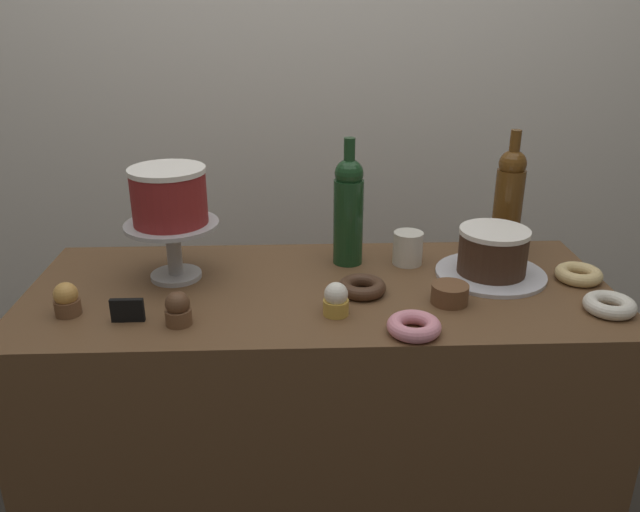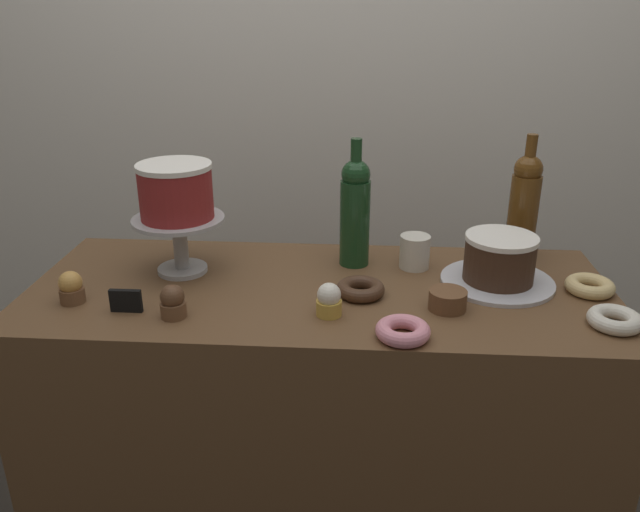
{
  "view_description": "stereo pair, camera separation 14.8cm",
  "coord_description": "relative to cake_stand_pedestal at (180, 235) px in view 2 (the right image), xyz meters",
  "views": [
    {
      "loc": [
        -0.05,
        -1.37,
        1.54
      ],
      "look_at": [
        0.0,
        0.0,
        0.98
      ],
      "focal_mm": 35.7,
      "sensor_mm": 36.0,
      "label": 1
    },
    {
      "loc": [
        0.09,
        -1.37,
        1.54
      ],
      "look_at": [
        0.0,
        0.0,
        0.98
      ],
      "focal_mm": 35.7,
      "sensor_mm": 36.0,
      "label": 2
    }
  ],
  "objects": [
    {
      "name": "chocolate_round_cake",
      "position": [
        0.78,
        -0.02,
        -0.03
      ],
      "size": [
        0.17,
        0.17,
        0.11
      ],
      "color": "#3D2619",
      "rests_on": "silver_serving_platter"
    },
    {
      "name": "price_sign_chalkboard",
      "position": [
        -0.06,
        -0.22,
        -0.07
      ],
      "size": [
        0.07,
        0.01,
        0.05
      ],
      "color": "black",
      "rests_on": "display_counter"
    },
    {
      "name": "cupcake_vanilla",
      "position": [
        0.38,
        -0.21,
        -0.06
      ],
      "size": [
        0.06,
        0.06,
        0.07
      ],
      "color": "gold",
      "rests_on": "display_counter"
    },
    {
      "name": "cupcake_caramel",
      "position": [
        -0.2,
        -0.19,
        -0.06
      ],
      "size": [
        0.06,
        0.06,
        0.07
      ],
      "color": "brown",
      "rests_on": "display_counter"
    },
    {
      "name": "donut_glazed",
      "position": [
        0.98,
        -0.05,
        -0.08
      ],
      "size": [
        0.11,
        0.11,
        0.03
      ],
      "color": "#E0C17F",
      "rests_on": "display_counter"
    },
    {
      "name": "silver_serving_platter",
      "position": [
        0.78,
        -0.02,
        -0.09
      ],
      "size": [
        0.27,
        0.27,
        0.01
      ],
      "color": "silver",
      "rests_on": "display_counter"
    },
    {
      "name": "back_wall",
      "position": [
        0.35,
        0.79,
        0.3
      ],
      "size": [
        6.0,
        0.05,
        2.6
      ],
      "color": "silver",
      "rests_on": "ground_plane"
    },
    {
      "name": "cookie_stack",
      "position": [
        0.64,
        -0.16,
        -0.08
      ],
      "size": [
        0.08,
        0.08,
        0.04
      ],
      "color": "brown",
      "rests_on": "display_counter"
    },
    {
      "name": "cupcake_chocolate",
      "position": [
        0.05,
        -0.24,
        -0.06
      ],
      "size": [
        0.06,
        0.06,
        0.07
      ],
      "color": "brown",
      "rests_on": "display_counter"
    },
    {
      "name": "display_counter",
      "position": [
        0.35,
        -0.07,
        -0.55
      ],
      "size": [
        1.38,
        0.57,
        0.9
      ],
      "color": "brown",
      "rests_on": "ground_plane"
    },
    {
      "name": "white_layer_cake",
      "position": [
        0.0,
        0.0,
        0.11
      ],
      "size": [
        0.18,
        0.18,
        0.13
      ],
      "color": "maroon",
      "rests_on": "cake_stand_pedestal"
    },
    {
      "name": "coffee_cup_ceramic",
      "position": [
        0.58,
        0.07,
        -0.05
      ],
      "size": [
        0.08,
        0.08,
        0.08
      ],
      "color": "silver",
      "rests_on": "display_counter"
    },
    {
      "name": "wine_bottle_amber",
      "position": [
        0.86,
        0.16,
        0.05
      ],
      "size": [
        0.08,
        0.08,
        0.33
      ],
      "color": "#5B3814",
      "rests_on": "display_counter"
    },
    {
      "name": "donut_sugar",
      "position": [
        0.98,
        -0.22,
        -0.08
      ],
      "size": [
        0.11,
        0.11,
        0.03
      ],
      "color": "silver",
      "rests_on": "display_counter"
    },
    {
      "name": "donut_pink",
      "position": [
        0.53,
        -0.3,
        -0.08
      ],
      "size": [
        0.11,
        0.11,
        0.03
      ],
      "color": "pink",
      "rests_on": "display_counter"
    },
    {
      "name": "cake_stand_pedestal",
      "position": [
        0.0,
        0.0,
        0.0
      ],
      "size": [
        0.22,
        0.22,
        0.14
      ],
      "color": "#B2B2B7",
      "rests_on": "display_counter"
    },
    {
      "name": "donut_chocolate",
      "position": [
        0.45,
        -0.11,
        -0.08
      ],
      "size": [
        0.11,
        0.11,
        0.03
      ],
      "color": "#472D1E",
      "rests_on": "display_counter"
    },
    {
      "name": "wine_bottle_green",
      "position": [
        0.43,
        0.08,
        0.05
      ],
      "size": [
        0.08,
        0.08,
        0.33
      ],
      "color": "#193D1E",
      "rests_on": "display_counter"
    }
  ]
}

